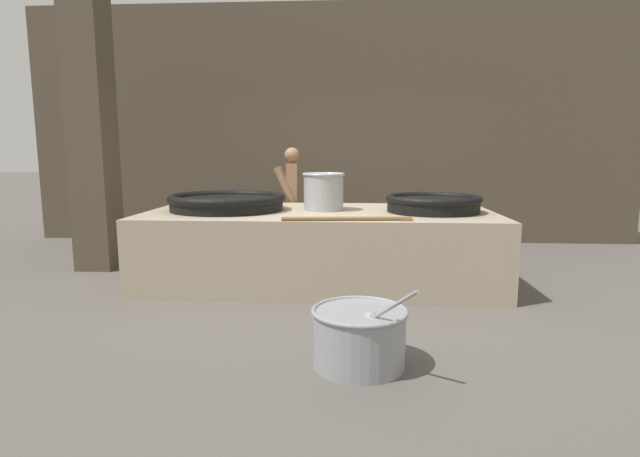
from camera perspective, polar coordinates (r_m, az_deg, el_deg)
The scene contains 10 objects.
ground_plane at distance 5.68m, azimuth 0.00°, elevation -5.94°, with size 60.00×60.00×0.00m, color #56514C.
back_wall at distance 8.18m, azimuth 1.19°, elevation 11.72°, with size 9.71×0.24×3.74m, color #4C4233.
support_pillar at distance 6.73m, azimuth -24.71°, elevation 11.60°, with size 0.45×0.45×3.74m, color #4C4233.
hearth_platform at distance 5.60m, azimuth 0.00°, elevation -2.01°, with size 3.80×1.78×0.79m.
giant_wok_near at distance 5.70m, azimuth -10.58°, elevation 3.04°, with size 1.30×1.30×0.18m.
giant_wok_far at distance 5.56m, azimuth 12.79°, elevation 2.87°, with size 1.03×1.03×0.18m.
stock_pot at distance 5.59m, azimuth 0.41°, elevation 4.32°, with size 0.47×0.47×0.42m.
stirring_paddle at distance 4.74m, azimuth 3.82°, elevation 1.12°, with size 1.24×0.18×0.04m.
cook at distance 6.79m, azimuth -3.24°, elevation 3.42°, with size 0.36×0.56×1.50m.
prep_bowl_vegetables at distance 3.44m, azimuth 4.53°, elevation -11.99°, with size 0.67×0.74×0.65m.
Camera 1 is at (0.34, -5.49, 1.43)m, focal length 28.00 mm.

